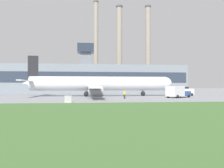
{
  "coord_description": "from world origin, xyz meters",
  "views": [
    {
      "loc": [
        -1.76,
        -48.98,
        2.4
      ],
      "look_at": [
        4.08,
        3.93,
        2.93
      ],
      "focal_mm": 35.0,
      "sensor_mm": 36.0,
      "label": 1
    }
  ],
  "objects_px": {
    "baggage_truck": "(177,92)",
    "ground_crew_person": "(124,94)",
    "pushback_tug": "(185,92)",
    "airplane": "(98,84)"
  },
  "relations": [
    {
      "from": "pushback_tug",
      "to": "airplane",
      "type": "bearing_deg",
      "value": 178.43
    },
    {
      "from": "pushback_tug",
      "to": "ground_crew_person",
      "type": "height_order",
      "value": "pushback_tug"
    },
    {
      "from": "airplane",
      "to": "baggage_truck",
      "type": "xyz_separation_m",
      "value": [
        16.12,
        -9.26,
        -1.74
      ]
    },
    {
      "from": "pushback_tug",
      "to": "ground_crew_person",
      "type": "bearing_deg",
      "value": -148.13
    },
    {
      "from": "baggage_truck",
      "to": "ground_crew_person",
      "type": "bearing_deg",
      "value": -169.77
    },
    {
      "from": "pushback_tug",
      "to": "baggage_truck",
      "type": "bearing_deg",
      "value": -123.72
    },
    {
      "from": "airplane",
      "to": "baggage_truck",
      "type": "bearing_deg",
      "value": -29.89
    },
    {
      "from": "airplane",
      "to": "ground_crew_person",
      "type": "height_order",
      "value": "airplane"
    },
    {
      "from": "pushback_tug",
      "to": "baggage_truck",
      "type": "relative_size",
      "value": 0.63
    },
    {
      "from": "pushback_tug",
      "to": "baggage_truck",
      "type": "height_order",
      "value": "baggage_truck"
    }
  ]
}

